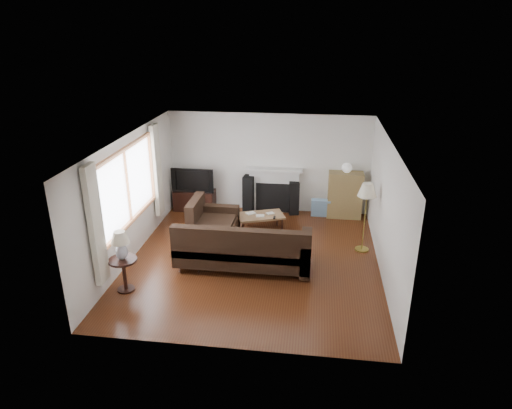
# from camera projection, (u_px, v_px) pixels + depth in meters

# --- Properties ---
(room) EXTENTS (5.10, 5.60, 2.54)m
(room) POSITION_uv_depth(u_px,v_px,m) (254.00, 203.00, 8.86)
(room) COLOR #4C2311
(room) RESTS_ON ground
(window) EXTENTS (0.12, 2.74, 1.54)m
(window) POSITION_uv_depth(u_px,v_px,m) (128.00, 186.00, 8.86)
(window) COLOR #945B37
(window) RESTS_ON room
(curtain_near) EXTENTS (0.10, 0.35, 2.10)m
(curtain_near) POSITION_uv_depth(u_px,v_px,m) (96.00, 226.00, 7.52)
(curtain_near) COLOR beige
(curtain_near) RESTS_ON room
(curtain_far) EXTENTS (0.10, 0.35, 2.10)m
(curtain_far) POSITION_uv_depth(u_px,v_px,m) (157.00, 170.00, 10.31)
(curtain_far) COLOR beige
(curtain_far) RESTS_ON room
(fireplace) EXTENTS (1.40, 0.26, 1.15)m
(fireplace) POSITION_uv_depth(u_px,v_px,m) (274.00, 190.00, 11.52)
(fireplace) COLOR white
(fireplace) RESTS_ON room
(tv_stand) EXTENTS (1.04, 0.47, 0.52)m
(tv_stand) POSITION_uv_depth(u_px,v_px,m) (195.00, 200.00, 11.75)
(tv_stand) COLOR black
(tv_stand) RESTS_ON ground
(television) EXTENTS (1.07, 0.14, 0.62)m
(television) POSITION_uv_depth(u_px,v_px,m) (194.00, 179.00, 11.54)
(television) COLOR black
(television) RESTS_ON tv_stand
(speaker_left) EXTENTS (0.29, 0.34, 0.94)m
(speaker_left) POSITION_uv_depth(u_px,v_px,m) (249.00, 194.00, 11.55)
(speaker_left) COLOR black
(speaker_left) RESTS_ON ground
(speaker_right) EXTENTS (0.29, 0.33, 0.85)m
(speaker_right) POSITION_uv_depth(u_px,v_px,m) (294.00, 198.00, 11.43)
(speaker_right) COLOR black
(speaker_right) RESTS_ON ground
(bookshelf) EXTENTS (0.83, 0.40, 1.15)m
(bookshelf) POSITION_uv_depth(u_px,v_px,m) (345.00, 195.00, 11.20)
(bookshelf) COLOR olive
(bookshelf) RESTS_ON ground
(globe_lamp) EXTENTS (0.24, 0.24, 0.24)m
(globe_lamp) POSITION_uv_depth(u_px,v_px,m) (347.00, 168.00, 10.94)
(globe_lamp) COLOR white
(globe_lamp) RESTS_ON bookshelf
(sectional_sofa) EXTENTS (2.85, 2.08, 0.92)m
(sectional_sofa) POSITION_uv_depth(u_px,v_px,m) (244.00, 245.00, 8.92)
(sectional_sofa) COLOR black
(sectional_sofa) RESTS_ON ground
(coffee_table) EXTENTS (1.18, 0.89, 0.41)m
(coffee_table) POSITION_uv_depth(u_px,v_px,m) (261.00, 223.00, 10.54)
(coffee_table) COLOR brown
(coffee_table) RESTS_ON ground
(footstool) EXTENTS (0.57, 0.57, 0.38)m
(footstool) POSITION_uv_depth(u_px,v_px,m) (194.00, 253.00, 9.18)
(footstool) COLOR black
(footstool) RESTS_ON ground
(floor_lamp) EXTENTS (0.45, 0.45, 1.50)m
(floor_lamp) POSITION_uv_depth(u_px,v_px,m) (365.00, 218.00, 9.45)
(floor_lamp) COLOR #A58E39
(floor_lamp) RESTS_ON ground
(side_table) EXTENTS (0.50, 0.50, 0.63)m
(side_table) POSITION_uv_depth(u_px,v_px,m) (124.00, 275.00, 8.16)
(side_table) COLOR black
(side_table) RESTS_ON ground
(table_lamp) EXTENTS (0.33, 0.33, 0.53)m
(table_lamp) POSITION_uv_depth(u_px,v_px,m) (121.00, 246.00, 7.95)
(table_lamp) COLOR silver
(table_lamp) RESTS_ON side_table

